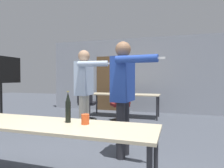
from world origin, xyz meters
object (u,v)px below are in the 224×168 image
at_px(tv_screen, 1,80).
at_px(person_far_watching, 124,87).
at_px(office_chair_near_pushed, 121,106).
at_px(beer_bottle, 68,108).
at_px(drink_cup, 85,119).
at_px(office_chair_far_right, 87,105).
at_px(person_near_casual, 85,85).

relative_size(tv_screen, person_far_watching, 1.00).
height_order(office_chair_near_pushed, beer_bottle, beer_bottle).
height_order(office_chair_near_pushed, drink_cup, office_chair_near_pushed).
bearing_deg(tv_screen, beer_bottle, -122.55).
relative_size(office_chair_far_right, beer_bottle, 2.69).
height_order(person_near_casual, drink_cup, person_near_casual).
height_order(office_chair_far_right, drink_cup, office_chair_far_right).
relative_size(tv_screen, beer_bottle, 5.07).
height_order(beer_bottle, drink_cup, beer_bottle).
bearing_deg(beer_bottle, tv_screen, 147.45).
bearing_deg(drink_cup, person_near_casual, 115.63).
relative_size(person_far_watching, beer_bottle, 5.07).
bearing_deg(office_chair_near_pushed, office_chair_far_right, 155.76).
distance_m(person_far_watching, person_near_casual, 1.29).
relative_size(tv_screen, person_near_casual, 0.99).
bearing_deg(office_chair_near_pushed, person_near_casual, -134.09).
relative_size(person_near_casual, beer_bottle, 5.11).
distance_m(person_near_casual, drink_cup, 2.02).
relative_size(tv_screen, drink_cup, 16.26).
bearing_deg(person_near_casual, tv_screen, -96.15).
xyz_separation_m(person_far_watching, office_chair_far_right, (-1.68, 2.27, -0.63)).
height_order(tv_screen, office_chair_near_pushed, tv_screen).
bearing_deg(beer_bottle, office_chair_far_right, 111.46).
xyz_separation_m(person_near_casual, office_chair_near_pushed, (0.32, 1.65, -0.66)).
distance_m(office_chair_far_right, drink_cup, 3.65).
bearing_deg(office_chair_far_right, person_far_watching, -59.35).
distance_m(tv_screen, person_far_watching, 3.56).
relative_size(person_near_casual, office_chair_near_pushed, 1.95).
bearing_deg(office_chair_near_pushed, drink_cup, -114.17).
bearing_deg(person_far_watching, drink_cup, -3.20).
height_order(person_far_watching, beer_bottle, person_far_watching).
bearing_deg(person_far_watching, office_chair_near_pushed, -157.48).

